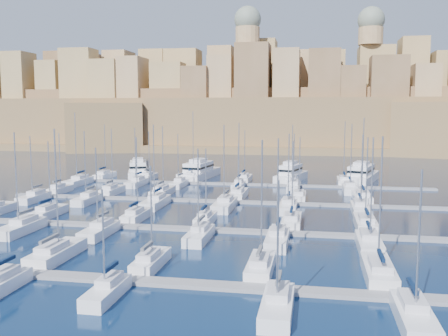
% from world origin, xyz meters
% --- Properties ---
extents(ground, '(600.00, 600.00, 0.00)m').
position_xyz_m(ground, '(0.00, 0.00, 0.00)').
color(ground, black).
rests_on(ground, ground).
extents(pontoon_near, '(84.00, 2.00, 0.40)m').
position_xyz_m(pontoon_near, '(0.00, -34.00, 0.20)').
color(pontoon_near, slate).
rests_on(pontoon_near, ground).
extents(pontoon_mid_near, '(84.00, 2.00, 0.40)m').
position_xyz_m(pontoon_mid_near, '(0.00, -12.00, 0.20)').
color(pontoon_mid_near, slate).
rests_on(pontoon_mid_near, ground).
extents(pontoon_mid_far, '(84.00, 2.00, 0.40)m').
position_xyz_m(pontoon_mid_far, '(0.00, 10.00, 0.20)').
color(pontoon_mid_far, slate).
rests_on(pontoon_mid_far, ground).
extents(pontoon_far, '(84.00, 2.00, 0.40)m').
position_xyz_m(pontoon_far, '(0.00, 32.00, 0.20)').
color(pontoon_far, slate).
rests_on(pontoon_far, ground).
extents(sailboat_2, '(2.91, 9.70, 15.19)m').
position_xyz_m(sailboat_2, '(-12.64, -28.27, 0.76)').
color(sailboat_2, white).
rests_on(sailboat_2, ground).
extents(sailboat_3, '(2.33, 7.78, 11.36)m').
position_xyz_m(sailboat_3, '(-1.05, -29.21, 0.71)').
color(sailboat_3, white).
rests_on(sailboat_3, ground).
extents(sailboat_4, '(2.56, 8.52, 14.23)m').
position_xyz_m(sailboat_4, '(10.86, -28.85, 0.74)').
color(sailboat_4, white).
rests_on(sailboat_4, ground).
extents(sailboat_5, '(2.86, 9.52, 14.68)m').
position_xyz_m(sailboat_5, '(22.83, -28.36, 0.75)').
color(sailboat_5, white).
rests_on(sailboat_5, ground).
extents(sailboat_9, '(2.15, 7.17, 10.39)m').
position_xyz_m(sailboat_9, '(-2.04, -38.49, 0.70)').
color(sailboat_9, white).
rests_on(sailboat_9, ground).
extents(sailboat_10, '(2.53, 8.45, 11.70)m').
position_xyz_m(sailboat_10, '(13.39, -39.11, 0.72)').
color(sailboat_10, white).
rests_on(sailboat_10, ground).
extents(sailboat_11, '(2.61, 8.70, 12.80)m').
position_xyz_m(sailboat_11, '(24.23, -39.24, 0.73)').
color(sailboat_11, white).
rests_on(sailboat_11, ground).
extents(sailboat_13, '(2.49, 8.29, 12.37)m').
position_xyz_m(sailboat_13, '(-25.65, -6.96, 0.72)').
color(sailboat_13, white).
rests_on(sailboat_13, ground).
extents(sailboat_14, '(2.47, 8.24, 13.16)m').
position_xyz_m(sailboat_14, '(-10.87, -6.99, 0.73)').
color(sailboat_14, white).
rests_on(sailboat_14, ground).
extents(sailboat_15, '(2.21, 7.38, 11.56)m').
position_xyz_m(sailboat_15, '(0.19, -7.41, 0.71)').
color(sailboat_15, white).
rests_on(sailboat_15, ground).
extents(sailboat_16, '(2.65, 8.82, 12.76)m').
position_xyz_m(sailboat_16, '(13.07, -6.70, 0.73)').
color(sailboat_16, white).
rests_on(sailboat_16, ground).
extents(sailboat_17, '(2.86, 9.54, 13.42)m').
position_xyz_m(sailboat_17, '(23.63, -6.35, 0.74)').
color(sailboat_17, white).
rests_on(sailboat_17, ground).
extents(sailboat_19, '(2.83, 9.44, 14.32)m').
position_xyz_m(sailboat_19, '(-23.83, -17.60, 0.75)').
color(sailboat_19, white).
rests_on(sailboat_19, ground).
extents(sailboat_20, '(2.59, 8.65, 12.35)m').
position_xyz_m(sailboat_20, '(-12.34, -17.21, 0.73)').
color(sailboat_20, white).
rests_on(sailboat_20, ground).
extents(sailboat_21, '(2.54, 8.48, 12.39)m').
position_xyz_m(sailboat_21, '(1.54, -17.13, 0.72)').
color(sailboat_21, white).
rests_on(sailboat_21, ground).
extents(sailboat_22, '(2.69, 8.98, 13.83)m').
position_xyz_m(sailboat_22, '(11.77, -17.38, 0.74)').
color(sailboat_22, white).
rests_on(sailboat_22, ground).
extents(sailboat_23, '(2.81, 9.38, 14.08)m').
position_xyz_m(sailboat_23, '(23.00, -17.57, 0.75)').
color(sailboat_23, white).
rests_on(sailboat_23, ground).
extents(sailboat_24, '(2.26, 7.53, 12.64)m').
position_xyz_m(sailboat_24, '(-35.52, 14.66, 0.72)').
color(sailboat_24, white).
rests_on(sailboat_24, ground).
extents(sailboat_25, '(2.56, 8.54, 13.52)m').
position_xyz_m(sailboat_25, '(-24.34, 15.16, 0.74)').
color(sailboat_25, white).
rests_on(sailboat_25, ground).
extents(sailboat_26, '(2.84, 9.48, 14.13)m').
position_xyz_m(sailboat_26, '(-13.73, 15.62, 0.75)').
color(sailboat_26, white).
rests_on(sailboat_26, ground).
extents(sailboat_27, '(2.76, 9.21, 14.84)m').
position_xyz_m(sailboat_27, '(1.70, 15.49, 0.75)').
color(sailboat_27, white).
rests_on(sailboat_27, ground).
extents(sailboat_28, '(2.45, 8.17, 12.22)m').
position_xyz_m(sailboat_28, '(13.44, 14.98, 0.72)').
color(sailboat_28, white).
rests_on(sailboat_28, ground).
extents(sailboat_29, '(3.14, 10.47, 15.93)m').
position_xyz_m(sailboat_29, '(25.11, 16.11, 0.77)').
color(sailboat_29, white).
rests_on(sailboat_29, ground).
extents(sailboat_30, '(2.55, 8.51, 12.57)m').
position_xyz_m(sailboat_30, '(-35.39, 4.85, 0.73)').
color(sailboat_30, white).
rests_on(sailboat_30, ground).
extents(sailboat_31, '(2.52, 8.40, 13.59)m').
position_xyz_m(sailboat_31, '(-24.71, 4.91, 0.74)').
color(sailboat_31, white).
rests_on(sailboat_31, ground).
extents(sailboat_32, '(2.94, 9.82, 14.81)m').
position_xyz_m(sailboat_32, '(-11.43, 4.21, 0.76)').
color(sailboat_32, white).
rests_on(sailboat_32, ground).
extents(sailboat_33, '(3.01, 10.04, 14.82)m').
position_xyz_m(sailboat_33, '(1.06, 4.10, 0.76)').
color(sailboat_33, white).
rests_on(sailboat_33, ground).
extents(sailboat_34, '(2.78, 9.27, 13.40)m').
position_xyz_m(sailboat_34, '(11.97, 4.48, 0.74)').
color(sailboat_34, white).
rests_on(sailboat_34, ground).
extents(sailboat_35, '(2.72, 9.08, 13.34)m').
position_xyz_m(sailboat_35, '(23.81, 4.57, 0.74)').
color(sailboat_35, white).
rests_on(sailboat_35, ground).
extents(sailboat_36, '(2.66, 8.87, 13.74)m').
position_xyz_m(sailboat_36, '(-35.58, 37.32, 0.74)').
color(sailboat_36, white).
rests_on(sailboat_36, ground).
extents(sailboat_37, '(2.34, 7.80, 12.21)m').
position_xyz_m(sailboat_37, '(-23.86, 36.80, 0.72)').
color(sailboat_37, white).
rests_on(sailboat_37, ground).
extents(sailboat_38, '(3.21, 10.70, 17.02)m').
position_xyz_m(sailboat_38, '(-13.09, 38.22, 0.78)').
color(sailboat_38, white).
rests_on(sailboat_38, ground).
extents(sailboat_39, '(2.78, 9.26, 12.62)m').
position_xyz_m(sailboat_39, '(-0.23, 37.51, 0.73)').
color(sailboat_39, white).
rests_on(sailboat_39, ground).
extents(sailboat_40, '(2.76, 9.18, 13.90)m').
position_xyz_m(sailboat_40, '(11.03, 37.48, 0.74)').
color(sailboat_40, white).
rests_on(sailboat_40, ground).
extents(sailboat_41, '(2.81, 9.36, 14.71)m').
position_xyz_m(sailboat_41, '(22.92, 37.56, 0.75)').
color(sailboat_41, white).
rests_on(sailboat_41, ground).
extents(sailboat_42, '(3.08, 10.26, 16.73)m').
position_xyz_m(sailboat_42, '(-37.06, 25.99, 0.78)').
color(sailboat_42, white).
rests_on(sailboat_42, ground).
extents(sailboat_43, '(2.69, 8.95, 13.43)m').
position_xyz_m(sailboat_43, '(-23.21, 26.64, 0.74)').
color(sailboat_43, white).
rests_on(sailboat_43, ground).
extents(sailboat_44, '(2.43, 8.08, 12.13)m').
position_xyz_m(sailboat_44, '(-13.48, 27.06, 0.72)').
color(sailboat_44, white).
rests_on(sailboat_44, ground).
extents(sailboat_45, '(2.21, 7.36, 10.09)m').
position_xyz_m(sailboat_45, '(-0.10, 27.42, 0.69)').
color(sailboat_45, white).
rests_on(sailboat_45, ground).
extents(sailboat_46, '(2.66, 8.88, 12.40)m').
position_xyz_m(sailboat_46, '(11.92, 26.67, 0.73)').
color(sailboat_46, white).
rests_on(sailboat_46, ground).
extents(sailboat_47, '(2.84, 9.46, 14.50)m').
position_xyz_m(sailboat_47, '(23.59, 26.39, 0.75)').
color(sailboat_47, white).
rests_on(sailboat_47, ground).
extents(motor_yacht_a, '(9.74, 16.44, 5.25)m').
position_xyz_m(motor_yacht_a, '(-28.14, 41.09, 1.73)').
color(motor_yacht_a, white).
rests_on(motor_yacht_a, ground).
extents(motor_yacht_b, '(7.57, 18.46, 5.25)m').
position_xyz_m(motor_yacht_b, '(-12.36, 42.11, 1.73)').
color(motor_yacht_b, white).
rests_on(motor_yacht_b, ground).
extents(motor_yacht_c, '(7.75, 14.71, 5.25)m').
position_xyz_m(motor_yacht_c, '(10.64, 40.28, 1.73)').
color(motor_yacht_c, white).
rests_on(motor_yacht_c, ground).
extents(motor_yacht_d, '(9.89, 18.59, 5.25)m').
position_xyz_m(motor_yacht_d, '(27.26, 42.07, 1.73)').
color(motor_yacht_d, white).
rests_on(motor_yacht_d, ground).
extents(fortified_city, '(460.00, 108.95, 59.52)m').
position_xyz_m(fortified_city, '(-0.19, 155.26, 14.74)').
color(fortified_city, brown).
rests_on(fortified_city, ground).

